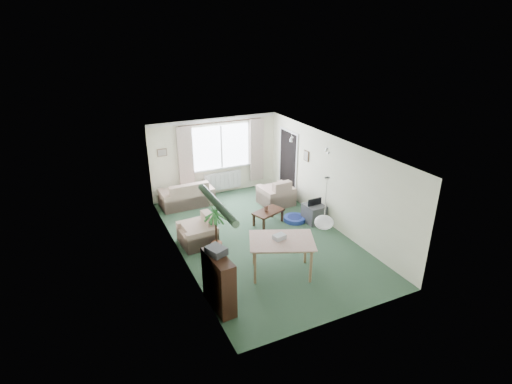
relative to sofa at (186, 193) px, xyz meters
name	(u,v)px	position (x,y,z in m)	size (l,w,h in m)	color
ground	(261,239)	(1.10, -2.75, -0.38)	(6.50, 6.50, 0.00)	#2D4B35
window	(221,147)	(1.30, 0.48, 1.12)	(1.80, 0.03, 1.30)	white
curtain_rod	(221,122)	(1.30, 0.40, 1.89)	(2.60, 0.03, 0.03)	black
curtain_left	(186,160)	(0.15, 0.38, 0.89)	(0.45, 0.08, 2.00)	beige
curtain_right	(257,150)	(2.45, 0.38, 0.89)	(0.45, 0.08, 2.00)	beige
radiator	(223,181)	(1.30, 0.44, 0.02)	(1.20, 0.10, 0.55)	white
doorway	(288,164)	(3.08, -0.55, 0.62)	(0.03, 0.95, 2.00)	black
pendant_lamp	(324,222)	(1.30, -5.05, 1.10)	(0.36, 0.36, 0.36)	white
tinsel_garland	(217,204)	(-0.82, -5.05, 1.90)	(1.60, 1.60, 0.12)	#196626
bauble_cluster_a	(291,138)	(2.40, -1.85, 1.84)	(0.20, 0.20, 0.20)	silver
bauble_cluster_b	(328,148)	(2.70, -3.05, 1.84)	(0.20, 0.20, 0.20)	silver
wall_picture_back	(162,153)	(-0.50, 0.48, 1.17)	(0.28, 0.03, 0.22)	brown
wall_picture_right	(306,156)	(3.08, -1.55, 1.17)	(0.03, 0.24, 0.30)	brown
sofa	(186,193)	(0.00, 0.00, 0.00)	(1.51, 0.80, 0.76)	beige
armchair_corner	(276,191)	(2.41, -1.05, 0.02)	(0.89, 0.85, 0.80)	beige
armchair_left	(197,230)	(-0.40, -2.31, 0.00)	(0.83, 0.79, 0.75)	#C2BA92
coffee_table	(268,217)	(1.63, -2.09, -0.19)	(0.83, 0.46, 0.37)	black
photo_frame	(266,209)	(1.57, -2.09, 0.08)	(0.12, 0.02, 0.16)	brown
bookshelf	(219,282)	(-0.74, -4.75, 0.17)	(0.30, 0.89, 1.09)	black
hifi_box	(216,251)	(-0.73, -4.65, 0.79)	(0.28, 0.35, 0.14)	#3A3A40
houseplant	(216,228)	(-0.10, -2.85, 0.25)	(0.54, 0.54, 1.26)	#1F591E
dining_table	(281,257)	(0.85, -4.25, 0.01)	(1.24, 0.83, 0.78)	tan
gift_box	(279,237)	(0.82, -4.19, 0.46)	(0.25, 0.18, 0.12)	silver
tv_cube	(314,213)	(2.80, -2.51, -0.13)	(0.49, 0.54, 0.49)	#3F3E44
pet_bed	(295,219)	(2.35, -2.26, -0.32)	(0.59, 0.59, 0.12)	#205195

